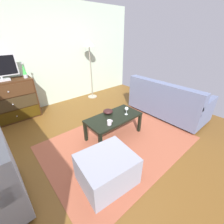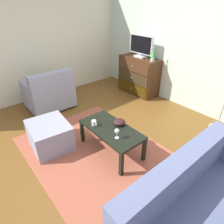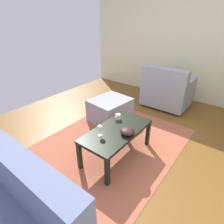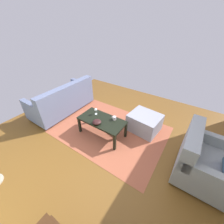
{
  "view_description": "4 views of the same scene",
  "coord_description": "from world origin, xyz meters",
  "px_view_note": "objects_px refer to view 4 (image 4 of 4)",
  "views": [
    {
      "loc": [
        -1.32,
        -1.76,
        1.82
      ],
      "look_at": [
        0.12,
        -0.1,
        0.64
      ],
      "focal_mm": 23.7,
      "sensor_mm": 36.0,
      "label": 1
    },
    {
      "loc": [
        2.17,
        -1.56,
        2.17
      ],
      "look_at": [
        0.28,
        0.02,
        0.73
      ],
      "focal_mm": 31.23,
      "sensor_mm": 36.0,
      "label": 2
    },
    {
      "loc": [
        1.95,
        1.24,
        1.8
      ],
      "look_at": [
        0.24,
        -0.08,
        0.67
      ],
      "focal_mm": 29.37,
      "sensor_mm": 36.0,
      "label": 3
    },
    {
      "loc": [
        -1.27,
        1.9,
        2.32
      ],
      "look_at": [
        -0.07,
        0.12,
        0.83
      ],
      "focal_mm": 22.09,
      "sensor_mm": 36.0,
      "label": 4
    }
  ],
  "objects_px": {
    "couch_large": "(63,100)",
    "ottoman": "(144,122)",
    "mug": "(114,118)",
    "armchair": "(202,161)",
    "bowl_decorative": "(97,122)",
    "coffee_table": "(102,121)",
    "wine_glass": "(96,110)"
  },
  "relations": [
    {
      "from": "coffee_table",
      "to": "armchair",
      "type": "height_order",
      "value": "armchair"
    },
    {
      "from": "bowl_decorative",
      "to": "armchair",
      "type": "xyz_separation_m",
      "value": [
        -1.99,
        -0.28,
        -0.12
      ]
    },
    {
      "from": "bowl_decorative",
      "to": "armchair",
      "type": "bearing_deg",
      "value": -171.87
    },
    {
      "from": "mug",
      "to": "ottoman",
      "type": "bearing_deg",
      "value": -132.78
    },
    {
      "from": "mug",
      "to": "couch_large",
      "type": "xyz_separation_m",
      "value": [
        1.78,
        -0.03,
        -0.14
      ]
    },
    {
      "from": "mug",
      "to": "bowl_decorative",
      "type": "xyz_separation_m",
      "value": [
        0.24,
        0.32,
        -0.0
      ]
    },
    {
      "from": "mug",
      "to": "armchair",
      "type": "relative_size",
      "value": 0.12
    },
    {
      "from": "bowl_decorative",
      "to": "armchair",
      "type": "distance_m",
      "value": 2.01
    },
    {
      "from": "wine_glass",
      "to": "armchair",
      "type": "distance_m",
      "value": 2.23
    },
    {
      "from": "armchair",
      "to": "ottoman",
      "type": "height_order",
      "value": "armchair"
    },
    {
      "from": "armchair",
      "to": "couch_large",
      "type": "bearing_deg",
      "value": -1.06
    },
    {
      "from": "couch_large",
      "to": "bowl_decorative",
      "type": "bearing_deg",
      "value": 167.28
    },
    {
      "from": "wine_glass",
      "to": "mug",
      "type": "xyz_separation_m",
      "value": [
        -0.47,
        -0.06,
        -0.07
      ]
    },
    {
      "from": "couch_large",
      "to": "ottoman",
      "type": "height_order",
      "value": "couch_large"
    },
    {
      "from": "wine_glass",
      "to": "couch_large",
      "type": "xyz_separation_m",
      "value": [
        1.31,
        -0.09,
        -0.21
      ]
    },
    {
      "from": "ottoman",
      "to": "armchair",
      "type": "bearing_deg",
      "value": 154.69
    },
    {
      "from": "bowl_decorative",
      "to": "armchair",
      "type": "height_order",
      "value": "armchair"
    },
    {
      "from": "mug",
      "to": "armchair",
      "type": "height_order",
      "value": "armchair"
    },
    {
      "from": "wine_glass",
      "to": "armchair",
      "type": "xyz_separation_m",
      "value": [
        -2.23,
        -0.02,
        -0.19
      ]
    },
    {
      "from": "wine_glass",
      "to": "bowl_decorative",
      "type": "xyz_separation_m",
      "value": [
        -0.24,
        0.26,
        -0.07
      ]
    },
    {
      "from": "coffee_table",
      "to": "mug",
      "type": "bearing_deg",
      "value": -146.64
    },
    {
      "from": "wine_glass",
      "to": "mug",
      "type": "distance_m",
      "value": 0.48
    },
    {
      "from": "wine_glass",
      "to": "mug",
      "type": "relative_size",
      "value": 1.38
    },
    {
      "from": "mug",
      "to": "ottoman",
      "type": "xyz_separation_m",
      "value": [
        -0.51,
        -0.55,
        -0.26
      ]
    },
    {
      "from": "wine_glass",
      "to": "bowl_decorative",
      "type": "distance_m",
      "value": 0.36
    },
    {
      "from": "coffee_table",
      "to": "bowl_decorative",
      "type": "distance_m",
      "value": 0.19
    },
    {
      "from": "bowl_decorative",
      "to": "couch_large",
      "type": "bearing_deg",
      "value": -12.72
    },
    {
      "from": "wine_glass",
      "to": "coffee_table",
      "type": "bearing_deg",
      "value": 158.96
    },
    {
      "from": "coffee_table",
      "to": "bowl_decorative",
      "type": "height_order",
      "value": "bowl_decorative"
    },
    {
      "from": "armchair",
      "to": "bowl_decorative",
      "type": "bearing_deg",
      "value": 8.13
    },
    {
      "from": "couch_large",
      "to": "coffee_table",
      "type": "bearing_deg",
      "value": 173.37
    },
    {
      "from": "bowl_decorative",
      "to": "ottoman",
      "type": "xyz_separation_m",
      "value": [
        -0.74,
        -0.87,
        -0.26
      ]
    }
  ]
}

